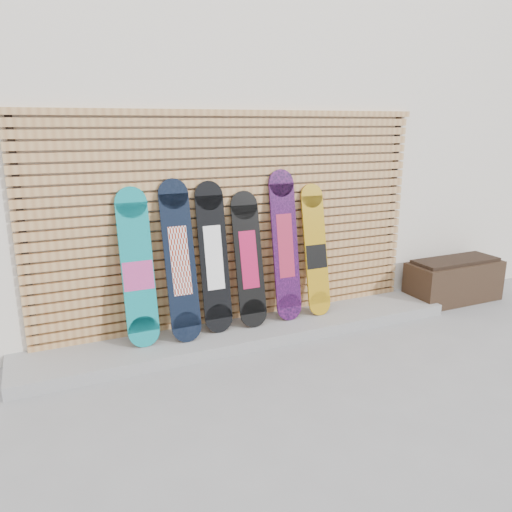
% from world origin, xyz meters
% --- Properties ---
extents(ground, '(80.00, 80.00, 0.00)m').
position_xyz_m(ground, '(0.00, 0.00, 0.00)').
color(ground, gray).
rests_on(ground, ground).
extents(building, '(12.00, 5.00, 3.60)m').
position_xyz_m(building, '(0.50, 3.50, 1.80)').
color(building, silver).
rests_on(building, ground).
extents(concrete_step, '(4.60, 0.70, 0.12)m').
position_xyz_m(concrete_step, '(-0.15, 0.68, 0.06)').
color(concrete_step, gray).
rests_on(concrete_step, ground).
extents(slat_wall, '(4.26, 0.08, 2.29)m').
position_xyz_m(slat_wall, '(-0.15, 0.97, 1.21)').
color(slat_wall, '#B37F4A').
rests_on(slat_wall, ground).
extents(planter_box, '(1.20, 0.50, 0.54)m').
position_xyz_m(planter_box, '(2.64, 0.66, 0.27)').
color(planter_box, black).
rests_on(planter_box, ground).
extents(snowboard_0, '(0.30, 0.32, 1.49)m').
position_xyz_m(snowboard_0, '(-1.23, 0.78, 0.85)').
color(snowboard_0, '#0E8186').
rests_on(snowboard_0, concrete_step).
extents(snowboard_1, '(0.30, 0.38, 1.54)m').
position_xyz_m(snowboard_1, '(-0.83, 0.75, 0.89)').
color(snowboard_1, black).
rests_on(snowboard_1, concrete_step).
extents(snowboard_2, '(0.29, 0.30, 1.50)m').
position_xyz_m(snowboard_2, '(-0.47, 0.80, 0.87)').
color(snowboard_2, black).
rests_on(snowboard_2, concrete_step).
extents(snowboard_3, '(0.30, 0.32, 1.39)m').
position_xyz_m(snowboard_3, '(-0.10, 0.78, 0.81)').
color(snowboard_3, black).
rests_on(snowboard_3, concrete_step).
extents(snowboard_4, '(0.29, 0.30, 1.59)m').
position_xyz_m(snowboard_4, '(0.33, 0.79, 0.91)').
color(snowboard_4, black).
rests_on(snowboard_4, concrete_step).
extents(snowboard_5, '(0.26, 0.31, 1.42)m').
position_xyz_m(snowboard_5, '(0.70, 0.79, 0.82)').
color(snowboard_5, '#AE8012').
rests_on(snowboard_5, concrete_step).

